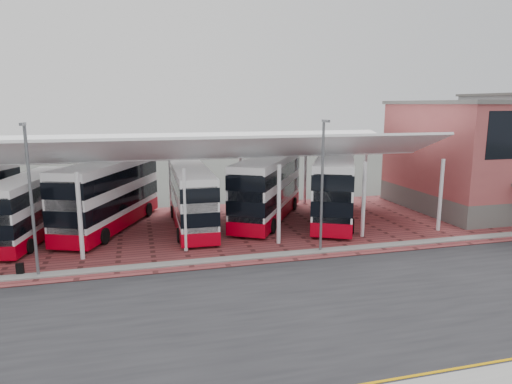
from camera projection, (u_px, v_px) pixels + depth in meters
ground at (333, 296)px, 21.63m from camera, size 140.00×140.00×0.00m
road at (342, 305)px, 20.68m from camera, size 120.00×14.00×0.02m
forecourt at (286, 224)px, 34.46m from camera, size 72.00×16.00×0.06m
north_kerb at (290, 254)px, 27.50m from camera, size 120.00×0.80×0.14m
yellow_line_near at (421, 381)px, 14.98m from camera, size 120.00×0.12×0.01m
yellow_line_far at (416, 375)px, 15.26m from camera, size 120.00×0.12×0.01m
canopy at (175, 150)px, 32.24m from camera, size 37.00×11.63×7.07m
terminal at (511, 154)px, 39.75m from camera, size 18.40×14.40×9.25m
lamp_west at (31, 196)px, 23.23m from camera, size 0.16×0.90×8.07m
lamp_east at (322, 182)px, 27.26m from camera, size 0.16×0.90×8.07m
bus_1 at (30, 208)px, 30.32m from camera, size 4.26×10.45×4.20m
bus_2 at (109, 195)px, 32.84m from camera, size 7.19×12.03×4.91m
bus_3 at (192, 199)px, 32.93m from camera, size 2.84×10.68×4.38m
bus_4 at (268, 189)px, 35.39m from camera, size 8.39×11.53×4.87m
bus_5 at (334, 188)px, 35.36m from camera, size 7.75×12.00×4.95m
suitcase at (20, 269)px, 24.11m from camera, size 0.37×0.26×0.63m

